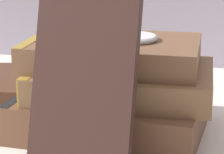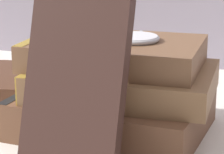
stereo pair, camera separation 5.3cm
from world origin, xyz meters
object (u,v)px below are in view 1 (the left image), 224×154
Objects in this scene: book_flat_middle at (117,80)px; book_flat_bottom at (107,112)px; pocket_watch at (132,38)px; book_leaning_front at (84,92)px; book_flat_top at (109,53)px.

book_flat_bottom is at bearing -157.63° from book_flat_middle.
pocket_watch is (0.01, 0.01, 0.05)m from book_flat_middle.
pocket_watch is at bearing 34.41° from book_flat_bottom.
book_leaning_front reaches higher than book_flat_middle.
book_flat_bottom is at bearing -147.41° from pocket_watch.
book_flat_bottom is 0.12m from book_leaning_front.
book_flat_middle is at bearing -30.96° from book_flat_top.
book_flat_middle reaches higher than book_flat_bottom.
book_flat_middle is at bearing -143.61° from pocket_watch.
book_flat_middle is (0.01, 0.01, 0.04)m from book_flat_bottom.
pocket_watch is (0.03, 0.00, 0.02)m from book_flat_top.
book_flat_middle is 0.11m from book_leaning_front.
book_leaning_front is at bearing -96.05° from book_flat_middle.
book_flat_top reaches higher than book_flat_bottom.
pocket_watch reaches higher than book_flat_top.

